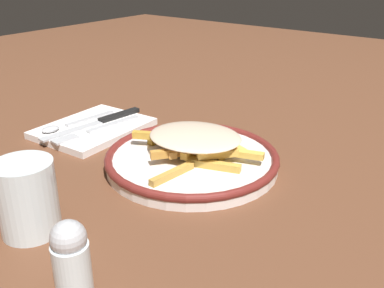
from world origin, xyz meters
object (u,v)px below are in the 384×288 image
fork (98,129)px  salt_shaker (71,257)px  plate (192,159)px  napkin (94,128)px  water_glass (27,198)px  fries_heap (195,140)px  knife (102,121)px  spoon (67,125)px

fork → salt_shaker: 0.40m
plate → napkin: 0.23m
fork → water_glass: (-0.16, 0.24, 0.03)m
fork → napkin: bearing=-24.7°
fries_heap → napkin: bearing=0.8°
plate → napkin: bearing=-1.6°
fries_heap → knife: 0.23m
fries_heap → napkin: size_ratio=1.09×
napkin → fork: 0.03m
knife → salt_shaker: size_ratio=2.65×
plate → water_glass: 0.26m
spoon → knife: bearing=-122.1°
fork → knife: 0.04m
plate → fork: (0.21, 0.01, 0.00)m
salt_shaker → knife: bearing=-45.7°
fork → salt_shaker: bearing=135.0°
water_glass → knife: bearing=-56.5°
fork → knife: (0.02, -0.03, 0.00)m
fries_heap → salt_shaker: size_ratio=2.62×
plate → knife: plate is taller
napkin → knife: size_ratio=0.90×
plate → fries_heap: 0.03m
fork → fries_heap: bearing=-175.8°
fries_heap → napkin: 0.23m
fries_heap → salt_shaker: (-0.07, 0.29, -0.00)m
fork → plate: bearing=-178.4°
fork → water_glass: size_ratio=1.96×
plate → spoon: (0.26, 0.03, 0.00)m
fork → spoon: size_ratio=1.16×
fries_heap → water_glass: (0.05, 0.26, 0.00)m
spoon → fork: bearing=-158.6°
fries_heap → salt_shaker: bearing=104.1°
napkin → knife: bearing=-96.7°
plate → salt_shaker: bearing=104.3°
salt_shaker → spoon: bearing=-37.3°
knife → fork: bearing=128.0°
napkin → fries_heap: bearing=-179.2°
napkin → fork: bearing=155.3°
knife → salt_shaker: (-0.30, 0.31, 0.02)m
knife → spoon: (0.03, 0.05, 0.00)m
fries_heap → spoon: 0.27m
napkin → spoon: bearing=47.9°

